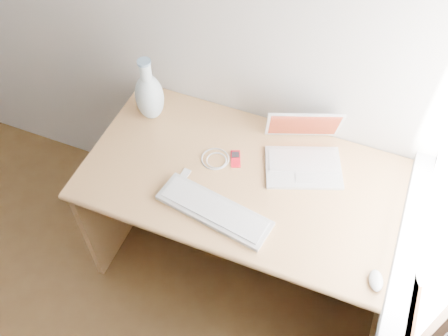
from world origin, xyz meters
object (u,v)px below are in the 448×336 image
at_px(external_keyboard, 214,210).
at_px(vase, 149,95).
at_px(laptop, 307,154).
at_px(desk, 258,195).

relative_size(external_keyboard, vase, 1.50).
bearing_deg(laptop, desk, -172.66).
relative_size(laptop, external_keyboard, 0.77).
height_order(laptop, vase, vase).
distance_m(external_keyboard, vase, 0.62).
bearing_deg(external_keyboard, desk, 81.19).
distance_m(desk, external_keyboard, 0.39).
xyz_separation_m(desk, vase, (-0.57, 0.09, 0.36)).
bearing_deg(desk, vase, 171.17).
relative_size(desk, laptop, 3.83).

